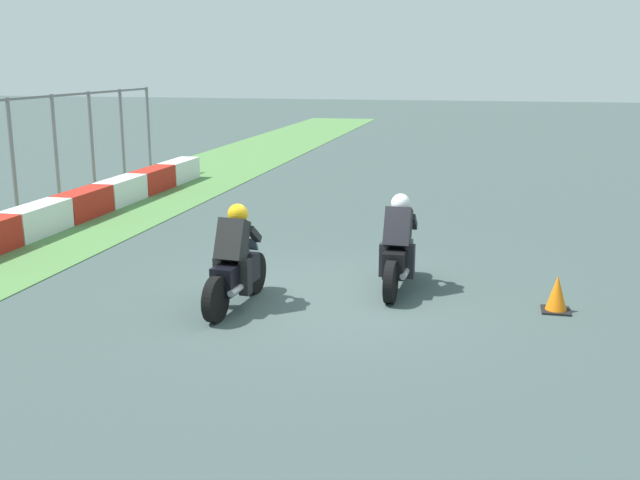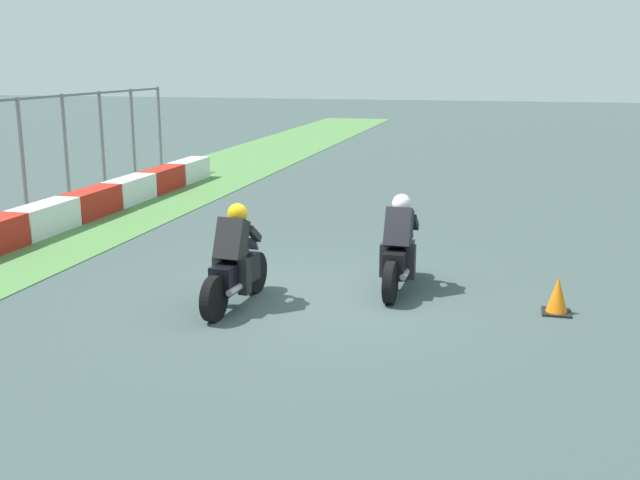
{
  "view_description": "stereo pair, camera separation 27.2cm",
  "coord_description": "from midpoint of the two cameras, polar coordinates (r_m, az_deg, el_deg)",
  "views": [
    {
      "loc": [
        -10.76,
        -2.36,
        3.51
      ],
      "look_at": [
        -0.05,
        0.07,
        0.9
      ],
      "focal_mm": 42.36,
      "sensor_mm": 36.0,
      "label": 1
    },
    {
      "loc": [
        -10.69,
        -2.62,
        3.51
      ],
      "look_at": [
        -0.05,
        0.07,
        0.9
      ],
      "focal_mm": 42.36,
      "sensor_mm": 36.0,
      "label": 2
    }
  ],
  "objects": [
    {
      "name": "rider_lane_a",
      "position": [
        11.81,
        5.29,
        -0.84
      ],
      "size": [
        2.04,
        0.55,
        1.51
      ],
      "rotation": [
        0.0,
        0.0,
        -0.03
      ],
      "color": "black",
      "rests_on": "ground_plane"
    },
    {
      "name": "ground_plane",
      "position": [
        11.56,
        -0.29,
        -4.31
      ],
      "size": [
        120.0,
        120.0,
        0.0
      ],
      "primitive_type": "plane",
      "color": "#3C4D4B"
    },
    {
      "name": "rider_lane_b",
      "position": [
        11.02,
        -7.09,
        -1.92
      ],
      "size": [
        2.04,
        0.55,
        1.51
      ],
      "rotation": [
        0.0,
        0.0,
        -0.08
      ],
      "color": "black",
      "rests_on": "ground_plane"
    },
    {
      "name": "traffic_cone",
      "position": [
        11.3,
        16.8,
        -3.99
      ],
      "size": [
        0.4,
        0.4,
        0.54
      ],
      "color": "black",
      "rests_on": "ground_plane"
    }
  ]
}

